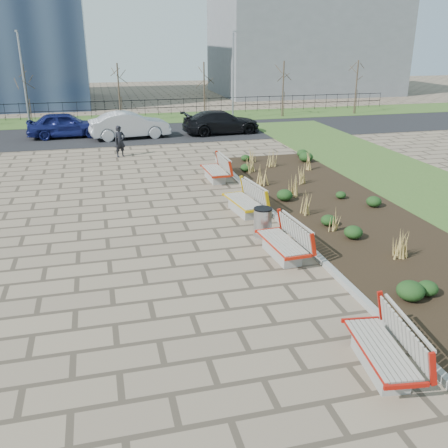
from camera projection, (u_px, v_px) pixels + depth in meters
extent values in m
plane|color=#7A6954|center=(192.00, 314.00, 11.03)|extent=(120.00, 120.00, 0.00)
cube|color=black|center=(345.00, 215.00, 16.98)|extent=(4.50, 18.00, 0.10)
cube|color=gray|center=(280.00, 220.00, 16.44)|extent=(0.16, 18.00, 0.15)
cube|color=#33511E|center=(120.00, 120.00, 36.40)|extent=(80.00, 5.00, 0.04)
cube|color=black|center=(126.00, 135.00, 30.97)|extent=(80.00, 7.00, 0.02)
cylinder|color=#B2B2B7|center=(263.00, 223.00, 15.15)|extent=(0.55, 0.55, 0.90)
imported|color=black|center=(120.00, 141.00, 25.11)|extent=(0.67, 0.56, 1.57)
imported|color=#131853|center=(65.00, 125.00, 29.85)|extent=(4.47, 1.96, 1.50)
imported|color=#A5A7AD|center=(130.00, 125.00, 29.61)|extent=(4.85, 2.17, 1.55)
imported|color=black|center=(221.00, 122.00, 31.04)|extent=(5.00, 2.36, 1.41)
cube|color=slate|center=(304.00, 43.00, 51.93)|extent=(18.00, 12.00, 10.00)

